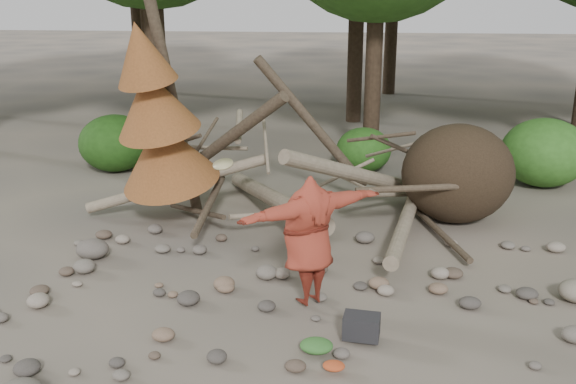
# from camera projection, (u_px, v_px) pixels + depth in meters

# --- Properties ---
(ground) EXTENTS (120.00, 120.00, 0.00)m
(ground) POSITION_uv_depth(u_px,v_px,m) (310.00, 318.00, 9.13)
(ground) COLOR #514C44
(ground) RESTS_ON ground
(deadfall_pile) EXTENTS (8.55, 5.24, 3.30)m
(deadfall_pile) POSITION_uv_depth(u_px,v_px,m) (428.00, 176.00, 12.65)
(deadfall_pile) COLOR #332619
(deadfall_pile) RESTS_ON ground
(dead_conifer) EXTENTS (2.06, 2.16, 4.35)m
(dead_conifer) POSITION_uv_depth(u_px,v_px,m) (158.00, 121.00, 11.99)
(dead_conifer) COLOR #4C3F30
(dead_conifer) RESTS_ON ground
(bush_left) EXTENTS (1.80, 1.80, 1.44)m
(bush_left) POSITION_uv_depth(u_px,v_px,m) (115.00, 143.00, 16.28)
(bush_left) COLOR #214D14
(bush_left) RESTS_ON ground
(bush_mid) EXTENTS (1.40, 1.40, 1.12)m
(bush_mid) POSITION_uv_depth(u_px,v_px,m) (364.00, 150.00, 16.27)
(bush_mid) COLOR #2C621C
(bush_mid) RESTS_ON ground
(bush_right) EXTENTS (2.00, 2.00, 1.60)m
(bush_right) POSITION_uv_depth(u_px,v_px,m) (544.00, 152.00, 15.02)
(bush_right) COLOR #377424
(bush_right) RESTS_ON ground
(frisbee_thrower) EXTENTS (2.58, 1.99, 2.04)m
(frisbee_thrower) POSITION_uv_depth(u_px,v_px,m) (308.00, 240.00, 9.18)
(frisbee_thrower) COLOR maroon
(frisbee_thrower) RESTS_ON ground
(backpack) EXTENTS (0.51, 0.37, 0.32)m
(backpack) POSITION_uv_depth(u_px,v_px,m) (361.00, 330.00, 8.51)
(backpack) COLOR black
(backpack) RESTS_ON ground
(cloth_green) EXTENTS (0.43, 0.36, 0.16)m
(cloth_green) POSITION_uv_depth(u_px,v_px,m) (316.00, 349.00, 8.21)
(cloth_green) COLOR #306528
(cloth_green) RESTS_ON ground
(cloth_orange) EXTENTS (0.28, 0.23, 0.10)m
(cloth_orange) POSITION_uv_depth(u_px,v_px,m) (334.00, 369.00, 7.83)
(cloth_orange) COLOR #AD411D
(cloth_orange) RESTS_ON ground
(boulder_mid_left) EXTENTS (0.57, 0.51, 0.34)m
(boulder_mid_left) POSITION_uv_depth(u_px,v_px,m) (92.00, 249.00, 11.11)
(boulder_mid_left) COLOR #5D564F
(boulder_mid_left) RESTS_ON ground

